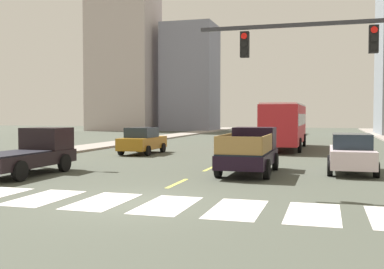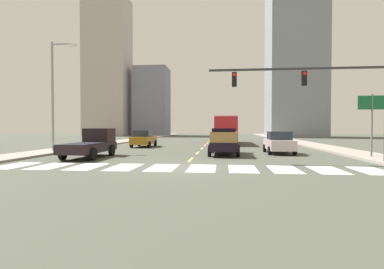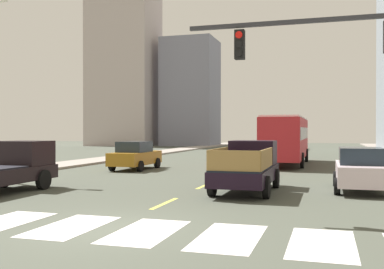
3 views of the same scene
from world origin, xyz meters
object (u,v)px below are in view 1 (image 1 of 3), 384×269
at_px(pickup_stakebed, 250,151).
at_px(sedan_near_right, 142,141).
at_px(city_bus, 285,123).
at_px(sedan_far, 351,153).
at_px(pickup_dark, 31,153).

xyz_separation_m(pickup_stakebed, sedan_near_right, (-8.26, 7.64, -0.08)).
bearing_deg(sedan_near_right, city_bus, 35.67).
bearing_deg(sedan_far, pickup_stakebed, -165.07).
distance_m(pickup_stakebed, city_bus, 14.45).
distance_m(pickup_stakebed, pickup_dark, 9.51).
bearing_deg(sedan_near_right, sedan_far, -30.61).
xyz_separation_m(pickup_dark, sedan_near_right, (0.70, 10.81, -0.06)).
bearing_deg(pickup_stakebed, sedan_far, 11.28).
bearing_deg(pickup_dark, sedan_near_right, 87.56).
relative_size(pickup_stakebed, sedan_far, 1.18).
xyz_separation_m(pickup_stakebed, city_bus, (0.24, 14.41, 1.02)).
xyz_separation_m(pickup_dark, city_bus, (9.21, 17.58, 1.03)).
height_order(pickup_stakebed, sedan_near_right, pickup_stakebed).
relative_size(pickup_dark, city_bus, 0.48).
distance_m(sedan_near_right, sedan_far, 14.16).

